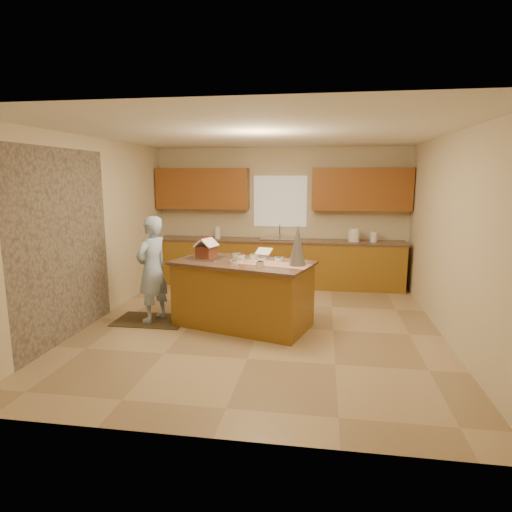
% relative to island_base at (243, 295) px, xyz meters
% --- Properties ---
extents(floor, '(5.50, 5.50, 0.00)m').
position_rel_island_base_xyz_m(floor, '(0.27, -0.02, -0.45)').
color(floor, tan).
rests_on(floor, ground).
extents(ceiling, '(5.50, 5.50, 0.00)m').
position_rel_island_base_xyz_m(ceiling, '(0.27, -0.02, 2.25)').
color(ceiling, silver).
rests_on(ceiling, floor).
extents(wall_back, '(5.50, 5.50, 0.00)m').
position_rel_island_base_xyz_m(wall_back, '(0.27, 2.73, 0.90)').
color(wall_back, beige).
rests_on(wall_back, floor).
extents(wall_front, '(5.50, 5.50, 0.00)m').
position_rel_island_base_xyz_m(wall_front, '(0.27, -2.77, 0.90)').
color(wall_front, beige).
rests_on(wall_front, floor).
extents(wall_left, '(5.50, 5.50, 0.00)m').
position_rel_island_base_xyz_m(wall_left, '(-2.23, -0.02, 0.90)').
color(wall_left, beige).
rests_on(wall_left, floor).
extents(wall_right, '(5.50, 5.50, 0.00)m').
position_rel_island_base_xyz_m(wall_right, '(2.77, -0.02, 0.90)').
color(wall_right, beige).
rests_on(wall_right, floor).
extents(stone_accent, '(0.00, 2.50, 2.50)m').
position_rel_island_base_xyz_m(stone_accent, '(-2.21, -0.82, 0.80)').
color(stone_accent, gray).
rests_on(stone_accent, wall_left).
extents(window_curtain, '(1.05, 0.03, 1.00)m').
position_rel_island_base_xyz_m(window_curtain, '(0.27, 2.70, 1.20)').
color(window_curtain, white).
rests_on(window_curtain, wall_back).
extents(back_counter_base, '(4.80, 0.60, 0.88)m').
position_rel_island_base_xyz_m(back_counter_base, '(0.27, 2.43, -0.01)').
color(back_counter_base, brown).
rests_on(back_counter_base, floor).
extents(back_counter_top, '(4.85, 0.63, 0.04)m').
position_rel_island_base_xyz_m(back_counter_top, '(0.27, 2.43, 0.45)').
color(back_counter_top, brown).
rests_on(back_counter_top, back_counter_base).
extents(upper_cabinet_left, '(1.85, 0.35, 0.80)m').
position_rel_island_base_xyz_m(upper_cabinet_left, '(-1.28, 2.55, 1.45)').
color(upper_cabinet_left, brown).
rests_on(upper_cabinet_left, wall_back).
extents(upper_cabinet_right, '(1.85, 0.35, 0.80)m').
position_rel_island_base_xyz_m(upper_cabinet_right, '(1.82, 2.55, 1.45)').
color(upper_cabinet_right, brown).
rests_on(upper_cabinet_right, wall_back).
extents(sink, '(0.70, 0.45, 0.12)m').
position_rel_island_base_xyz_m(sink, '(0.27, 2.43, 0.44)').
color(sink, silver).
rests_on(sink, back_counter_top).
extents(faucet, '(0.03, 0.03, 0.28)m').
position_rel_island_base_xyz_m(faucet, '(0.27, 2.61, 0.61)').
color(faucet, silver).
rests_on(faucet, back_counter_top).
extents(island_base, '(2.04, 1.41, 0.91)m').
position_rel_island_base_xyz_m(island_base, '(0.00, 0.00, 0.00)').
color(island_base, brown).
rests_on(island_base, floor).
extents(island_top, '(2.14, 1.52, 0.04)m').
position_rel_island_base_xyz_m(island_top, '(0.00, 0.00, 0.47)').
color(island_top, brown).
rests_on(island_top, island_base).
extents(table_runner, '(1.09, 0.65, 0.01)m').
position_rel_island_base_xyz_m(table_runner, '(0.44, -0.13, 0.50)').
color(table_runner, '#A7270B').
rests_on(table_runner, island_top).
extents(baking_tray, '(0.55, 0.47, 0.03)m').
position_rel_island_base_xyz_m(baking_tray, '(-0.56, 0.11, 0.51)').
color(baking_tray, silver).
rests_on(baking_tray, island_top).
extents(cookbook, '(0.27, 0.23, 0.10)m').
position_rel_island_base_xyz_m(cookbook, '(0.26, 0.33, 0.59)').
color(cookbook, white).
rests_on(cookbook, island_top).
extents(tinsel_tree, '(0.28, 0.28, 0.57)m').
position_rel_island_base_xyz_m(tinsel_tree, '(0.79, -0.18, 0.78)').
color(tinsel_tree, '#ABAAB6').
rests_on(tinsel_tree, island_top).
extents(rug, '(1.06, 0.69, 0.01)m').
position_rel_island_base_xyz_m(rug, '(-1.40, -0.01, -0.45)').
color(rug, black).
rests_on(rug, floor).
extents(boy, '(0.56, 0.67, 1.56)m').
position_rel_island_base_xyz_m(boy, '(-1.35, -0.01, 0.34)').
color(boy, '#9DB9DF').
rests_on(boy, rug).
extents(canister_a, '(0.16, 0.16, 0.21)m').
position_rel_island_base_xyz_m(canister_a, '(1.68, 2.43, 0.57)').
color(canister_a, white).
rests_on(canister_a, back_counter_top).
extents(canister_b, '(0.18, 0.18, 0.25)m').
position_rel_island_base_xyz_m(canister_b, '(1.72, 2.43, 0.59)').
color(canister_b, white).
rests_on(canister_b, back_counter_top).
extents(canister_c, '(0.14, 0.14, 0.19)m').
position_rel_island_base_xyz_m(canister_c, '(2.08, 2.43, 0.56)').
color(canister_c, white).
rests_on(canister_c, back_counter_top).
extents(paper_towel, '(0.11, 0.11, 0.23)m').
position_rel_island_base_xyz_m(paper_towel, '(-0.96, 2.43, 0.58)').
color(paper_towel, white).
rests_on(paper_towel, back_counter_top).
extents(gingerbread_house, '(0.35, 0.36, 0.29)m').
position_rel_island_base_xyz_m(gingerbread_house, '(-0.56, 0.11, 0.63)').
color(gingerbread_house, '#582917').
rests_on(gingerbread_house, baking_tray).
extents(candy_bowls, '(0.79, 0.72, 0.06)m').
position_rel_island_base_xyz_m(candy_bowls, '(0.12, 0.06, 0.52)').
color(candy_bowls, '#2F50B3').
rests_on(candy_bowls, island_top).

